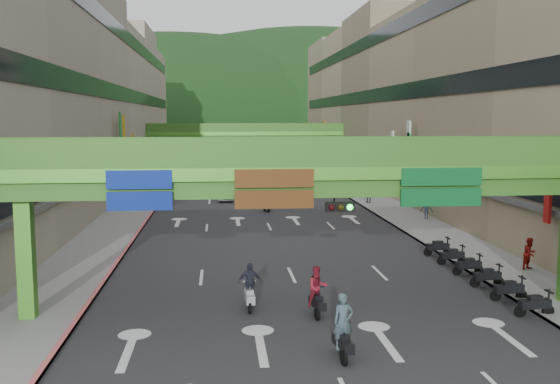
# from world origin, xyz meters

# --- Properties ---
(ground) EXTENTS (320.00, 320.00, 0.00)m
(ground) POSITION_xyz_m (0.00, 0.00, 0.00)
(ground) COLOR black
(ground) RESTS_ON ground
(road_slab) EXTENTS (18.00, 140.00, 0.02)m
(road_slab) POSITION_xyz_m (0.00, 50.00, 0.01)
(road_slab) COLOR #28282B
(road_slab) RESTS_ON ground
(sidewalk_left) EXTENTS (4.00, 140.00, 0.15)m
(sidewalk_left) POSITION_xyz_m (-11.00, 50.00, 0.07)
(sidewalk_left) COLOR gray
(sidewalk_left) RESTS_ON ground
(sidewalk_right) EXTENTS (4.00, 140.00, 0.15)m
(sidewalk_right) POSITION_xyz_m (11.00, 50.00, 0.07)
(sidewalk_right) COLOR gray
(sidewalk_right) RESTS_ON ground
(curb_left) EXTENTS (0.20, 140.00, 0.18)m
(curb_left) POSITION_xyz_m (-9.10, 50.00, 0.09)
(curb_left) COLOR #CC5959
(curb_left) RESTS_ON ground
(curb_right) EXTENTS (0.20, 140.00, 0.18)m
(curb_right) POSITION_xyz_m (9.10, 50.00, 0.09)
(curb_right) COLOR gray
(curb_right) RESTS_ON ground
(building_row_left) EXTENTS (12.80, 95.00, 19.00)m
(building_row_left) POSITION_xyz_m (-18.93, 50.00, 9.46)
(building_row_left) COLOR #9E937F
(building_row_left) RESTS_ON ground
(building_row_right) EXTENTS (12.80, 95.00, 19.00)m
(building_row_right) POSITION_xyz_m (18.93, 50.00, 9.46)
(building_row_right) COLOR gray
(building_row_right) RESTS_ON ground
(overpass_near) EXTENTS (28.00, 12.27, 7.10)m
(overpass_near) POSITION_xyz_m (0.93, 5.38, 5.21)
(overpass_near) COLOR #4C9E2D
(overpass_near) RESTS_ON ground
(overpass_far) EXTENTS (28.00, 2.20, 7.10)m
(overpass_far) POSITION_xyz_m (0.00, 65.00, 5.40)
(overpass_far) COLOR #4C9E2D
(overpass_far) RESTS_ON ground
(hill_left) EXTENTS (168.00, 140.00, 112.00)m
(hill_left) POSITION_xyz_m (-15.00, 160.00, 0.00)
(hill_left) COLOR #1C4419
(hill_left) RESTS_ON ground
(hill_right) EXTENTS (208.00, 176.00, 128.00)m
(hill_right) POSITION_xyz_m (25.00, 180.00, 0.00)
(hill_right) COLOR #1C4419
(hill_right) RESTS_ON ground
(bunting_string) EXTENTS (26.00, 0.36, 0.47)m
(bunting_string) POSITION_xyz_m (0.00, 30.00, 5.96)
(bunting_string) COLOR black
(bunting_string) RESTS_ON ground
(scooter_rider_near) EXTENTS (0.74, 1.60, 2.21)m
(scooter_rider_near) POSITION_xyz_m (0.41, 1.00, 1.05)
(scooter_rider_near) COLOR black
(scooter_rider_near) RESTS_ON ground
(scooter_rider_mid) EXTENTS (0.91, 1.59, 2.03)m
(scooter_rider_mid) POSITION_xyz_m (0.27, 5.48, 1.04)
(scooter_rider_mid) COLOR black
(scooter_rider_mid) RESTS_ON ground
(scooter_rider_left) EXTENTS (0.97, 1.60, 1.98)m
(scooter_rider_left) POSITION_xyz_m (-2.37, 6.58, 0.99)
(scooter_rider_left) COLOR #93939B
(scooter_rider_left) RESTS_ON ground
(scooter_rider_far) EXTENTS (1.00, 1.57, 2.16)m
(scooter_rider_far) POSITION_xyz_m (0.38, 33.43, 1.10)
(scooter_rider_far) COLOR maroon
(scooter_rider_far) RESTS_ON ground
(parked_scooter_row) EXTENTS (1.60, 11.57, 1.08)m
(parked_scooter_row) POSITION_xyz_m (8.80, 10.00, 0.52)
(parked_scooter_row) COLOR black
(parked_scooter_row) RESTS_ON ground
(car_silver) EXTENTS (1.62, 4.24, 1.38)m
(car_silver) POSITION_xyz_m (-2.90, 40.72, 0.69)
(car_silver) COLOR gray
(car_silver) RESTS_ON ground
(car_yellow) EXTENTS (1.99, 4.13, 1.36)m
(car_yellow) POSITION_xyz_m (5.01, 74.79, 0.68)
(car_yellow) COLOR gold
(car_yellow) RESTS_ON ground
(pedestrian_red) EXTENTS (1.00, 0.93, 1.63)m
(pedestrian_red) POSITION_xyz_m (12.20, 11.50, 0.82)
(pedestrian_red) COLOR maroon
(pedestrian_red) RESTS_ON ground
(pedestrian_dark) EXTENTS (1.11, 0.89, 1.76)m
(pedestrian_dark) POSITION_xyz_m (9.96, 36.85, 0.88)
(pedestrian_dark) COLOR black
(pedestrian_dark) RESTS_ON ground
(pedestrian_blue) EXTENTS (0.84, 0.68, 1.55)m
(pedestrian_blue) POSITION_xyz_m (12.20, 27.50, 0.78)
(pedestrian_blue) COLOR #364660
(pedestrian_blue) RESTS_ON ground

